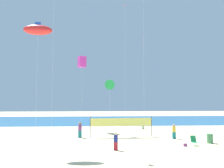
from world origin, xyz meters
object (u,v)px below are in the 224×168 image
Objects in this scene: trash_barrel at (210,138)px; kite_green_delta at (110,85)px; volleyball_net at (121,123)px; beachgoer_navy_shirt at (116,140)px; beachgoer_plum_shirt at (80,129)px; beachgoer_mustard_shirt at (174,131)px; beachgoer_charcoal_shirt at (143,123)px; kite_red_diamond at (125,15)px; folding_beach_chair at (194,140)px; kite_red_inflatable at (38,30)px; beach_handbag at (185,145)px; kite_magenta_box at (82,62)px.

trash_barrel is 12.89m from kite_green_delta.
beachgoer_navy_shirt is at bearing -99.61° from volleyball_net.
beachgoer_plum_shirt is 1.09× the size of beachgoer_mustard_shirt.
beachgoer_mustard_shirt is at bearing 136.98° from trash_barrel.
volleyball_net is at bearing 130.70° from beachgoer_plum_shirt.
beachgoer_plum_shirt is 10.68m from beachgoer_charcoal_shirt.
beachgoer_charcoal_shirt is 8.41m from kite_green_delta.
kite_green_delta reaches higher than beachgoer_charcoal_shirt.
kite_red_diamond is at bearing -175.72° from beachgoer_plum_shirt.
kite_green_delta is at bearing 98.54° from folding_beach_chair.
beachgoer_charcoal_shirt reaches higher than beachgoer_navy_shirt.
kite_red_inflatable is at bearing -175.50° from beachgoer_mustard_shirt.
beachgoer_navy_shirt is 1.70× the size of trash_barrel.
kite_red_inflatable is at bearing -178.21° from beach_handbag.
beachgoer_plum_shirt is 4.78m from volleyball_net.
beach_handbag is at bearing -48.06° from kite_green_delta.
beach_handbag is (-3.01, -1.31, -0.33)m from trash_barrel.
beach_handbag is 0.03× the size of kite_magenta_box.
trash_barrel is (4.73, -10.33, -0.38)m from beachgoer_charcoal_shirt.
kite_red_inflatable is at bearing 92.18° from beachgoer_charcoal_shirt.
kite_green_delta is at bearing 131.94° from beach_handbag.
beachgoer_charcoal_shirt is at bearing 39.42° from kite_green_delta.
beachgoer_mustard_shirt is 1.04× the size of beachgoer_charcoal_shirt.
kite_magenta_box is at bearing -135.28° from beachgoer_plum_shirt.
folding_beach_chair is 2.25m from trash_barrel.
beachgoer_charcoal_shirt is 0.23× the size of kite_green_delta.
beachgoer_charcoal_shirt is 0.22× the size of volleyball_net.
beachgoer_charcoal_shirt is (4.85, 12.92, 0.00)m from beachgoer_navy_shirt.
beach_handbag is at bearing 104.56° from beachgoer_plum_shirt.
beach_handbag is 18.48m from kite_magenta_box.
beachgoer_navy_shirt is at bearing -99.49° from kite_red_diamond.
beachgoer_navy_shirt is 1.75× the size of folding_beach_chair.
kite_magenta_box is (-5.11, 6.60, 8.11)m from volleyball_net.
beachgoer_plum_shirt is (-3.65, 6.45, 0.11)m from beachgoer_navy_shirt.
kite_green_delta is at bearing 117.63° from volleyball_net.
beachgoer_charcoal_shirt is 0.14× the size of kite_red_inflatable.
volleyball_net is (4.73, -0.06, 0.68)m from beachgoer_plum_shirt.
kite_green_delta is at bearing 147.55° from trash_barrel.
trash_barrel is 3.30m from beach_handbag.
folding_beach_chair is 8.11m from volleyball_net.
beachgoer_navy_shirt is 0.14× the size of kite_red_inflatable.
kite_red_inflatable reaches higher than trash_barrel.
beachgoer_charcoal_shirt is 0.15× the size of kite_magenta_box.
kite_magenta_box reaches higher than beachgoer_plum_shirt.
kite_red_diamond reaches higher than folding_beach_chair.
volleyball_net is 0.38× the size of kite_red_diamond.
beach_handbag is (5.49, -5.11, -1.50)m from volleyball_net.
trash_barrel is 19.59m from kite_red_inflatable.
beachgoer_plum_shirt reaches higher than beach_handbag.
kite_red_diamond is at bearing 55.18° from kite_red_inflatable.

